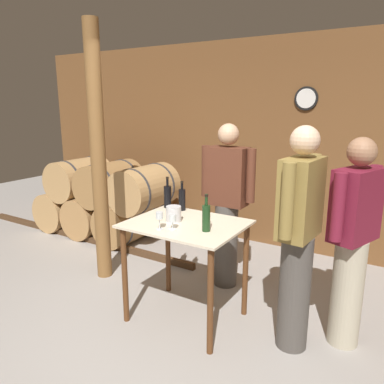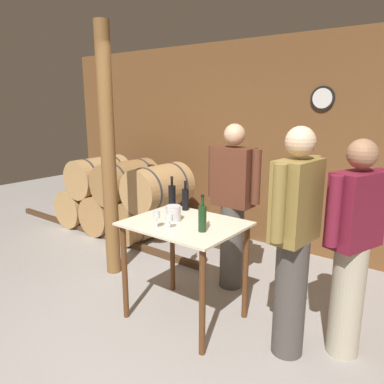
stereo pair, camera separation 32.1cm
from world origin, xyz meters
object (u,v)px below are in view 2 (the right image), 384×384
person_visitor_with_scarf (233,204)px  person_visitor_bearded (352,246)px  wine_glass_near_left (157,215)px  ice_bucket (173,213)px  wine_bottle_center (202,217)px  person_host (294,240)px  wine_bottle_left (185,199)px  wine_bottle_far_left (172,195)px  wine_glass_near_center (170,218)px  wooden_post (108,155)px

person_visitor_with_scarf → person_visitor_bearded: size_ratio=1.02×
wine_glass_near_left → ice_bucket: size_ratio=1.09×
wine_bottle_center → ice_bucket: 0.37m
wine_bottle_center → person_host: person_host is taller
wine_bottle_left → person_visitor_bearded: size_ratio=0.17×
wine_glass_near_left → person_host: (1.02, 0.35, -0.08)m
wine_bottle_far_left → wine_bottle_left: size_ratio=1.07×
wine_bottle_center → wine_glass_near_center: (-0.25, -0.11, -0.03)m
person_visitor_bearded → person_host: bearing=-142.6°
wooden_post → wine_bottle_center: bearing=-12.4°
wine_glass_near_center → person_visitor_with_scarf: person_visitor_with_scarf is taller
wooden_post → wine_bottle_center: (1.49, -0.33, -0.33)m
wine_glass_near_left → wine_glass_near_center: bearing=29.7°
person_visitor_with_scarf → ice_bucket: bearing=-99.0°
wine_bottle_center → person_host: bearing=15.7°
wine_bottle_center → wine_glass_near_left: size_ratio=2.07×
person_visitor_bearded → wooden_post: bearing=-177.1°
wine_bottle_left → wine_glass_near_left: bearing=-75.3°
ice_bucket → person_visitor_with_scarf: person_visitor_with_scarf is taller
wine_bottle_far_left → wine_glass_near_center: 0.66m
wine_bottle_center → wine_glass_near_left: bearing=-154.9°
wine_bottle_left → wine_bottle_far_left: bearing=177.6°
person_host → wine_glass_near_left: bearing=-161.0°
wooden_post → person_host: size_ratio=1.55×
person_host → wine_bottle_center: bearing=-164.3°
wine_glass_near_center → ice_bucket: bearing=122.0°
wooden_post → wine_bottle_center: 1.56m
wine_glass_near_center → person_visitor_bearded: bearing=23.8°
person_host → person_visitor_bearded: person_host is taller
wine_bottle_center → wine_bottle_left: bearing=140.9°
ice_bucket → person_host: person_host is taller
wine_bottle_far_left → person_visitor_with_scarf: (0.42, 0.45, -0.11)m
person_visitor_bearded → wine_glass_near_center: bearing=-156.2°
person_host → person_visitor_with_scarf: 1.13m
wine_bottle_center → person_host: size_ratio=0.17×
wooden_post → ice_bucket: (1.13, -0.26, -0.38)m
wooden_post → wine_glass_near_center: (1.24, -0.44, -0.36)m
wooden_post → wine_bottle_far_left: (0.83, 0.08, -0.34)m
wine_bottle_far_left → wine_bottle_center: same height
wooden_post → wine_bottle_far_left: 0.90m
wine_bottle_far_left → wine_glass_near_left: size_ratio=2.08×
wine_bottle_center → wine_glass_near_center: size_ratio=2.42×
ice_bucket → person_host: (1.04, 0.12, -0.04)m
wine_bottle_left → wine_bottle_center: (0.49, -0.40, 0.00)m
wine_bottle_far_left → wine_glass_near_left: wine_bottle_far_left is taller
wooden_post → wine_glass_near_center: size_ratio=21.59×
wooden_post → wine_bottle_left: 1.06m
ice_bucket → wine_bottle_left: bearing=111.1°
wine_glass_near_left → ice_bucket: (-0.02, 0.23, -0.04)m
wooden_post → wine_bottle_far_left: wooden_post is taller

